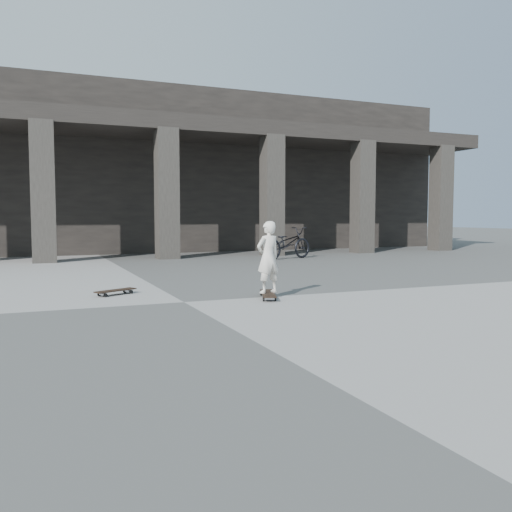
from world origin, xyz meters
name	(u,v)px	position (x,y,z in m)	size (l,w,h in m)	color
ground	(184,302)	(0.00, 0.00, 0.00)	(90.00, 90.00, 0.00)	#4E4E4B
colonnade	(88,171)	(0.00, 13.77, 3.03)	(28.00, 8.82, 6.00)	black
longboard	(268,294)	(1.36, -0.14, 0.07)	(0.49, 0.90, 0.09)	black
skateboard_spare	(115,291)	(-0.86, 1.18, 0.07)	(0.74, 0.52, 0.09)	black
child	(268,257)	(1.36, -0.14, 0.67)	(0.42, 0.28, 1.16)	silver
bicycle	(288,243)	(5.17, 6.93, 0.49)	(0.65, 1.87, 0.98)	black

